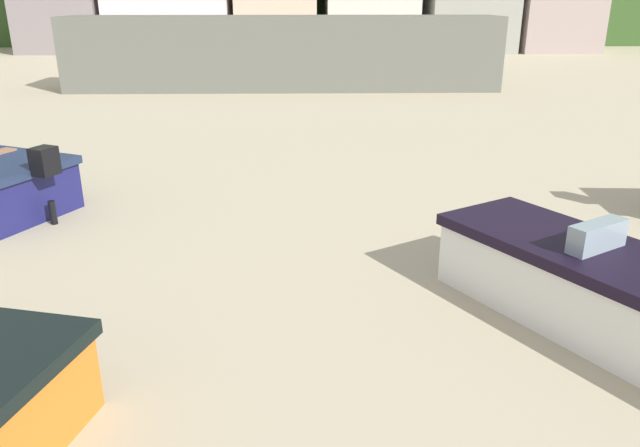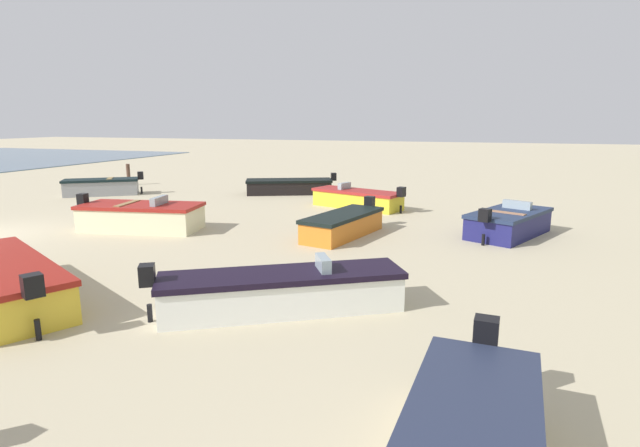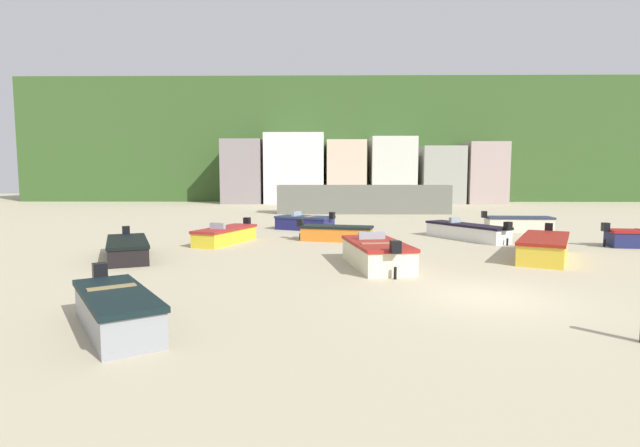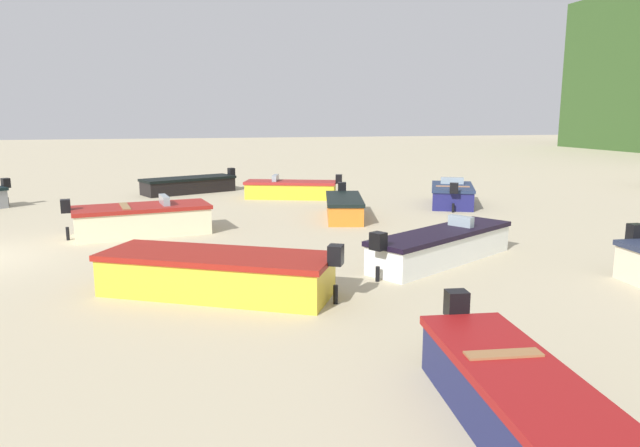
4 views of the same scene
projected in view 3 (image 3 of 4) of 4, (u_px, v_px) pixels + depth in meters
The scene contains 18 objects.
ground_plane at pixel (484, 297), 13.11m from camera, with size 160.00×160.00×0.00m, color #B9AC8B.
headland_hill at pixel (353, 147), 78.01m from camera, with size 90.00×32.00×16.22m, color #335224.
harbor_pier at pixel (363, 199), 42.86m from camera, with size 15.28×2.40×2.54m, color #626258.
townhouse_far_left at pixel (244, 172), 59.65m from camera, with size 4.83×5.90×7.77m, color gray.
townhouse_left at pixel (295, 169), 59.49m from camera, with size 7.17×5.81×8.51m, color silver.
townhouse_centre_left at pixel (346, 172), 59.50m from camera, with size 4.75×5.92×7.67m, color beige.
townhouse_centre at pixel (391, 171), 59.89m from camera, with size 5.38×6.89×8.05m, color beige.
townhouse_right at pixel (439, 175), 59.58m from camera, with size 5.08×6.32×6.93m, color gray.
townhouse_far_right at pixel (483, 173), 59.09m from camera, with size 4.68×5.52×7.43m, color #A48F89.
boat_grey_0 at pixel (116, 310), 10.21m from camera, with size 3.09×3.71×1.16m.
boat_orange_1 at pixel (336, 233), 24.48m from camera, with size 3.99×2.11×1.10m.
boat_yellow_2 at pixel (544, 247), 19.23m from camera, with size 3.77×5.10×1.21m.
boat_cream_4 at pixel (377, 254), 17.45m from camera, with size 2.44×4.52×1.25m.
boat_cream_5 at pixel (518, 224), 28.73m from camera, with size 4.14×1.59×1.22m.
boat_navy_6 at pixel (305, 223), 29.72m from camera, with size 3.85×2.98×1.16m.
boat_yellow_7 at pixel (226, 235), 23.65m from camera, with size 2.65×4.40×1.10m.
boat_black_9 at pixel (127, 249), 19.25m from camera, with size 3.15×4.70×1.08m.
boat_white_10 at pixel (467, 231), 25.04m from camera, with size 3.54×4.83×1.14m.
Camera 3 is at (-4.32, -12.91, 3.27)m, focal length 26.89 mm.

